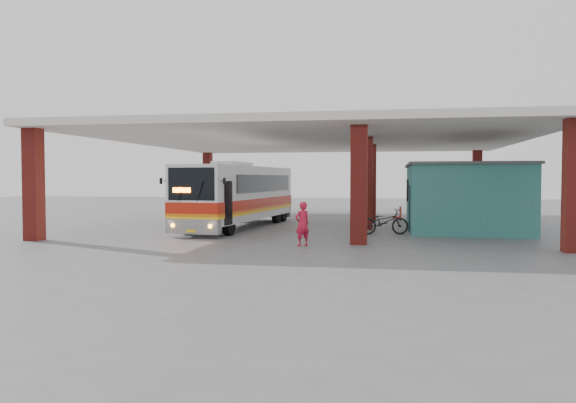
# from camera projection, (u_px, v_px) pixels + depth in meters

# --- Properties ---
(ground) EXTENTS (90.00, 90.00, 0.00)m
(ground) POSITION_uv_depth(u_px,v_px,m) (292.00, 235.00, 24.05)
(ground) COLOR #515154
(ground) RESTS_ON ground
(brick_columns) EXTENTS (20.10, 21.60, 4.35)m
(brick_columns) POSITION_uv_depth(u_px,v_px,m) (337.00, 183.00, 28.61)
(brick_columns) COLOR maroon
(brick_columns) RESTS_ON ground
(canopy_roof) EXTENTS (21.00, 23.00, 0.30)m
(canopy_roof) POSITION_uv_depth(u_px,v_px,m) (323.00, 140.00, 30.16)
(canopy_roof) COLOR silver
(canopy_roof) RESTS_ON brick_columns
(shop_building) EXTENTS (5.20, 8.20, 3.11)m
(shop_building) POSITION_uv_depth(u_px,v_px,m) (463.00, 196.00, 26.56)
(shop_building) COLOR #2C6E65
(shop_building) RESTS_ON ground
(coach_bus) EXTENTS (3.27, 11.10, 3.19)m
(coach_bus) POSITION_uv_depth(u_px,v_px,m) (239.00, 195.00, 27.49)
(coach_bus) COLOR silver
(coach_bus) RESTS_ON ground
(motorcycle) EXTENTS (2.23, 1.24, 1.11)m
(motorcycle) POSITION_uv_depth(u_px,v_px,m) (384.00, 222.00, 24.06)
(motorcycle) COLOR black
(motorcycle) RESTS_ON ground
(pedestrian) EXTENTS (0.68, 0.67, 1.58)m
(pedestrian) POSITION_uv_depth(u_px,v_px,m) (302.00, 224.00, 19.96)
(pedestrian) COLOR red
(pedestrian) RESTS_ON ground
(red_chair) EXTENTS (0.51, 0.51, 0.84)m
(red_chair) POSITION_uv_depth(u_px,v_px,m) (399.00, 215.00, 31.39)
(red_chair) COLOR red
(red_chair) RESTS_ON ground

